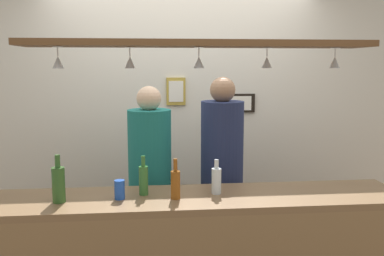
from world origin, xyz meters
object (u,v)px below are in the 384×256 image
object	(u,v)px
bottle_soda_clear	(216,180)
bottle_beer_amber_tall	(175,184)
person_middle_teal_shirt	(150,169)
picture_frame_lower_pair	(239,103)
person_right_navy_shirt	(222,162)
picture_frame_crest	(176,91)
drink_can	(120,190)
bottle_beer_green_import	(143,179)
bottle_champagne_green	(59,184)

from	to	relation	value
bottle_soda_clear	bottle_beer_amber_tall	world-z (taller)	bottle_beer_amber_tall
person_middle_teal_shirt	picture_frame_lower_pair	distance (m)	1.24
person_right_navy_shirt	picture_frame_crest	size ratio (longest dim) A/B	6.58
picture_frame_crest	picture_frame_lower_pair	world-z (taller)	picture_frame_crest
bottle_soda_clear	picture_frame_crest	distance (m)	1.47
drink_can	picture_frame_crest	bearing A→B (deg)	72.35
person_right_navy_shirt	bottle_beer_amber_tall	world-z (taller)	person_right_navy_shirt
bottle_beer_green_import	picture_frame_crest	distance (m)	1.47
person_middle_teal_shirt	drink_can	distance (m)	0.70
bottle_champagne_green	picture_frame_lower_pair	size ratio (longest dim) A/B	1.00
drink_can	bottle_beer_green_import	bearing A→B (deg)	26.59
bottle_soda_clear	picture_frame_lower_pair	xyz separation A→B (m)	(0.44, 1.37, 0.38)
picture_frame_lower_pair	picture_frame_crest	bearing A→B (deg)	180.00
picture_frame_crest	bottle_beer_amber_tall	bearing A→B (deg)	-93.93
bottle_beer_green_import	bottle_champagne_green	size ratio (longest dim) A/B	0.87
bottle_soda_clear	drink_can	size ratio (longest dim) A/B	1.89
person_right_navy_shirt	drink_can	xyz separation A→B (m)	(-0.77, -0.67, -0.01)
drink_can	person_right_navy_shirt	bearing A→B (deg)	40.94
bottle_champagne_green	picture_frame_lower_pair	xyz separation A→B (m)	(1.44, 1.45, 0.36)
person_right_navy_shirt	bottle_champagne_green	world-z (taller)	person_right_navy_shirt
drink_can	picture_frame_lower_pair	bearing A→B (deg)	53.13
bottle_beer_green_import	bottle_beer_amber_tall	xyz separation A→B (m)	(0.20, -0.11, -0.00)
bottle_soda_clear	picture_frame_lower_pair	size ratio (longest dim) A/B	0.77
person_right_navy_shirt	bottle_champagne_green	distance (m)	1.34
bottle_beer_amber_tall	person_middle_teal_shirt	bearing A→B (deg)	102.69
person_middle_teal_shirt	bottle_soda_clear	world-z (taller)	person_middle_teal_shirt
picture_frame_lower_pair	bottle_beer_green_import	bearing A→B (deg)	-124.23
picture_frame_lower_pair	bottle_champagne_green	bearing A→B (deg)	-134.72
bottle_soda_clear	bottle_champagne_green	world-z (taller)	bottle_champagne_green
person_middle_teal_shirt	bottle_soda_clear	bearing A→B (deg)	-54.95
person_middle_teal_shirt	picture_frame_crest	world-z (taller)	picture_frame_crest
bottle_soda_clear	picture_frame_crest	world-z (taller)	picture_frame_crest
bottle_beer_green_import	bottle_beer_amber_tall	bearing A→B (deg)	-28.17
person_middle_teal_shirt	picture_frame_lower_pair	bearing A→B (deg)	40.87
bottle_beer_green_import	drink_can	xyz separation A→B (m)	(-0.15, -0.08, -0.04)
bottle_beer_green_import	picture_frame_lower_pair	bearing A→B (deg)	55.77
person_right_navy_shirt	picture_frame_lower_pair	bearing A→B (deg)	68.53
bottle_beer_green_import	picture_frame_crest	world-z (taller)	picture_frame_crest
bottle_beer_amber_tall	picture_frame_crest	xyz separation A→B (m)	(0.10, 1.46, 0.49)
bottle_champagne_green	picture_frame_crest	xyz separation A→B (m)	(0.82, 1.45, 0.47)
bottle_soda_clear	bottle_beer_amber_tall	xyz separation A→B (m)	(-0.28, -0.08, 0.01)
person_right_navy_shirt	bottle_soda_clear	world-z (taller)	person_right_navy_shirt
bottle_beer_green_import	bottle_beer_amber_tall	distance (m)	0.23
bottle_beer_green_import	bottle_beer_amber_tall	size ratio (longest dim) A/B	1.00
bottle_beer_green_import	picture_frame_lower_pair	distance (m)	1.67
person_right_navy_shirt	bottle_beer_amber_tall	bearing A→B (deg)	-120.78
person_right_navy_shirt	picture_frame_lower_pair	distance (m)	0.91
person_right_navy_shirt	bottle_beer_green_import	world-z (taller)	person_right_navy_shirt
bottle_beer_green_import	picture_frame_crest	size ratio (longest dim) A/B	1.00
bottle_champagne_green	picture_frame_crest	world-z (taller)	picture_frame_crest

